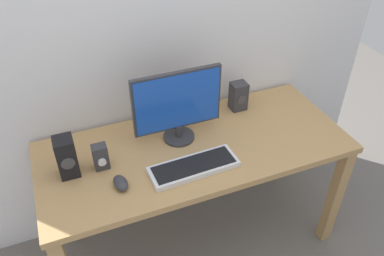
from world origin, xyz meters
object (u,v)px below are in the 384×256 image
(monitor, at_px, (177,105))
(speaker_right, at_px, (238,96))
(audio_controller, at_px, (101,157))
(speaker_left, at_px, (67,157))
(desk, at_px, (195,160))
(keyboard_primary, at_px, (194,167))
(mouse, at_px, (121,183))

(monitor, height_order, speaker_right, monitor)
(speaker_right, bearing_deg, audio_controller, -166.14)
(monitor, bearing_deg, speaker_left, -173.10)
(desk, height_order, audio_controller, audio_controller)
(speaker_left, relative_size, audio_controller, 1.58)
(desk, distance_m, monitor, 0.33)
(desk, relative_size, audio_controller, 12.17)
(keyboard_primary, distance_m, mouse, 0.36)
(desk, relative_size, mouse, 15.15)
(monitor, distance_m, keyboard_primary, 0.33)
(mouse, height_order, speaker_left, speaker_left)
(desk, height_order, mouse, mouse)
(speaker_right, distance_m, speaker_left, 1.03)
(mouse, xyz_separation_m, speaker_right, (0.80, 0.37, 0.06))
(monitor, height_order, mouse, monitor)
(speaker_right, height_order, speaker_left, speaker_left)
(desk, relative_size, speaker_left, 7.73)
(speaker_right, bearing_deg, mouse, -155.01)
(monitor, bearing_deg, speaker_right, 16.58)
(speaker_right, bearing_deg, monitor, -163.42)
(speaker_left, bearing_deg, mouse, -40.48)
(audio_controller, bearing_deg, speaker_right, 13.86)
(keyboard_primary, height_order, mouse, mouse)
(monitor, bearing_deg, audio_controller, -168.87)
(keyboard_primary, relative_size, speaker_right, 2.61)
(desk, xyz_separation_m, speaker_left, (-0.64, 0.03, 0.21))
(desk, relative_size, keyboard_primary, 3.66)
(monitor, bearing_deg, mouse, -146.78)
(monitor, xyz_separation_m, speaker_left, (-0.58, -0.07, -0.10))
(audio_controller, bearing_deg, keyboard_primary, -23.55)
(monitor, xyz_separation_m, keyboard_primary, (-0.02, -0.27, -0.20))
(mouse, bearing_deg, desk, 13.00)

